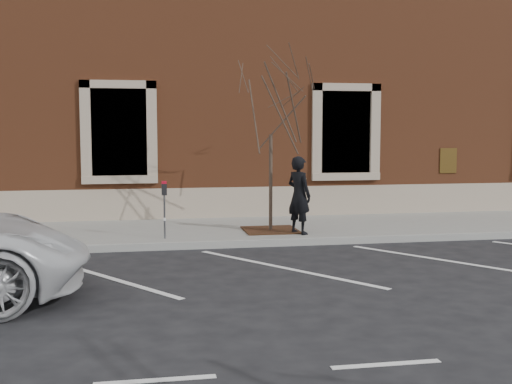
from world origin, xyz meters
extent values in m
plane|color=#28282B|center=(0.00, 0.00, 0.00)|extent=(120.00, 120.00, 0.00)
cube|color=gray|center=(0.00, 1.75, 0.07)|extent=(40.00, 3.50, 0.15)
cube|color=#9E9E99|center=(0.00, -0.05, 0.07)|extent=(40.00, 0.12, 0.15)
cube|color=brown|center=(0.00, 7.75, 4.00)|extent=(40.00, 8.50, 8.00)
cube|color=tan|center=(0.00, 3.53, 0.55)|extent=(40.00, 0.06, 0.80)
cube|color=black|center=(-3.00, 3.65, 2.40)|extent=(1.40, 0.30, 2.20)
cube|color=tan|center=(-3.00, 3.48, 1.20)|extent=(1.90, 0.20, 0.20)
cube|color=black|center=(3.00, 3.65, 2.40)|extent=(1.40, 0.30, 2.20)
cube|color=tan|center=(3.00, 3.48, 1.20)|extent=(1.90, 0.20, 0.20)
imported|color=black|center=(0.96, 0.55, 1.02)|extent=(0.69, 0.76, 1.73)
cylinder|color=#595B60|center=(-2.00, 0.47, 0.62)|extent=(0.04, 0.04, 0.93)
cube|color=black|center=(-2.00, 0.47, 1.20)|extent=(0.11, 0.08, 0.24)
cube|color=red|center=(-2.00, 0.47, 1.35)|extent=(0.10, 0.08, 0.06)
cube|color=white|center=(-2.00, 0.42, 0.57)|extent=(0.05, 0.00, 0.07)
cube|color=#472316|center=(0.43, 1.10, 0.17)|extent=(1.22, 1.22, 0.03)
cylinder|color=#4A362D|center=(0.43, 1.10, 1.25)|extent=(0.08, 0.08, 2.21)
camera|label=1|loc=(-2.52, -13.17, 2.46)|focal=45.00mm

